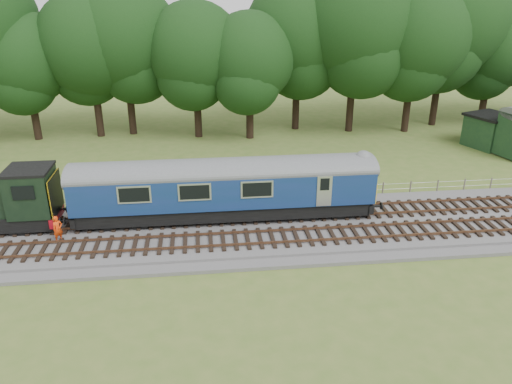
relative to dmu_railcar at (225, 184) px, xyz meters
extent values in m
plane|color=#4B6926|center=(3.18, -1.40, -2.61)|extent=(120.00, 120.00, 0.00)
cube|color=#4C4C4F|center=(3.18, -1.40, -2.43)|extent=(70.00, 7.00, 0.35)
cube|color=brown|center=(3.18, -0.72, -2.12)|extent=(66.50, 0.07, 0.14)
cube|color=brown|center=(3.18, 0.72, -2.12)|extent=(66.50, 0.07, 0.14)
cube|color=brown|center=(3.18, -3.72, -2.12)|extent=(66.50, 0.07, 0.14)
cube|color=brown|center=(3.18, -2.28, -2.12)|extent=(66.50, 0.07, 0.14)
cube|color=black|center=(-0.01, 0.00, -1.55)|extent=(17.46, 2.52, 0.85)
cube|color=navy|center=(-0.01, 0.00, -0.12)|extent=(18.00, 2.80, 2.05)
cube|color=yellow|center=(9.01, 0.00, -0.50)|extent=(0.06, 2.74, 1.30)
cube|color=black|center=(5.99, 0.00, -1.75)|extent=(2.60, 2.00, 0.55)
cube|color=black|center=(-6.01, 0.00, -1.75)|extent=(2.60, 2.00, 0.55)
cube|color=black|center=(-11.21, 0.00, 0.05)|extent=(2.40, 2.55, 2.60)
cube|color=#A70C19|center=(-10.03, 0.00, -1.55)|extent=(0.25, 2.60, 0.55)
cube|color=yellow|center=(-9.89, 0.00, -0.15)|extent=(0.06, 2.55, 2.30)
imported|color=#F1400C|center=(-9.49, -1.97, -1.48)|extent=(0.67, 0.66, 1.55)
cube|color=#18351F|center=(24.56, 13.05, -1.24)|extent=(4.25, 4.25, 2.74)
cube|color=black|center=(24.56, 13.05, 0.24)|extent=(4.68, 4.68, 0.22)
camera|label=1|loc=(-1.25, -27.91, 11.24)|focal=35.00mm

